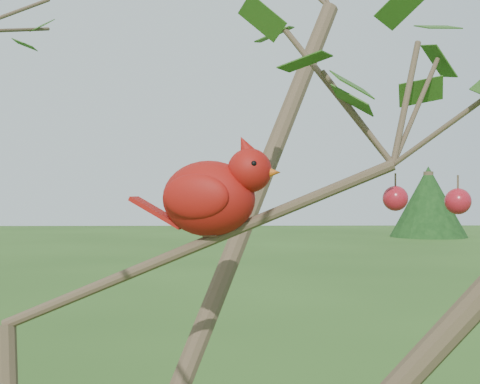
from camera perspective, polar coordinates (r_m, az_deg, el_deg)
The scene contains 3 objects.
crabapple_tree at distance 0.97m, azimuth -17.53°, elevation -2.22°, with size 2.35×2.05×2.95m.
cardinal at distance 1.02m, azimuth -2.26°, elevation -0.21°, with size 0.24×0.15×0.17m.
distant_trees at distance 23.80m, azimuth -6.93°, elevation -1.51°, with size 41.96×17.04×3.29m.
Camera 1 is at (0.29, -0.95, 2.16)m, focal length 50.00 mm.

